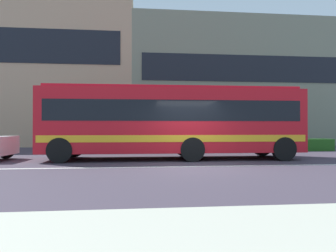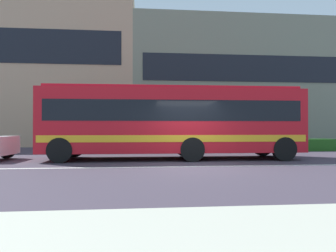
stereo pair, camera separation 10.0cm
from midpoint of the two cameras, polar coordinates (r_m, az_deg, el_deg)
name	(u,v)px [view 1 (the left image)]	position (r m, az deg, el deg)	size (l,w,h in m)	color
ground_plane	(195,167)	(10.45, 5.05, -7.99)	(160.00, 160.00, 0.00)	#3E3542
lane_centre_line	(195,166)	(10.45, 5.05, -7.97)	(60.00, 0.16, 0.01)	silver
hedge_row_far	(202,145)	(17.17, 6.55, -3.82)	(15.99, 1.10, 0.72)	#215519
apartment_block_left	(16,73)	(29.55, -27.99, 9.21)	(20.93, 10.94, 12.60)	tan
apartment_block_right	(230,89)	(28.51, 12.04, 7.21)	(18.43, 10.94, 10.33)	gray
transit_bus	(173,120)	(12.86, 0.74, 1.20)	(11.22, 2.65, 3.16)	red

